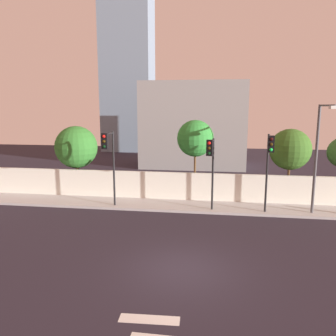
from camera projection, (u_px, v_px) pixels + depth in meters
ground_plane at (181, 269)px, 13.04m from camera, size 80.00×80.00×0.00m
sidewalk at (195, 207)px, 21.01m from camera, size 36.00×2.40×0.15m
perimeter_wall at (197, 187)px, 22.09m from camera, size 36.00×0.18×1.80m
traffic_light_left at (269, 157)px, 18.61m from camera, size 0.34×1.34×4.52m
traffic_light_center at (109, 153)px, 19.70m from camera, size 0.34×1.72×4.59m
traffic_light_right at (211, 159)px, 19.20m from camera, size 0.44×1.11×4.24m
street_lamp_curbside at (319, 150)px, 18.70m from camera, size 0.73×1.77×6.15m
roadside_tree_leftmost at (76, 147)px, 23.74m from camera, size 2.96×2.96×4.87m
roadside_tree_midleft at (195, 139)px, 22.41m from camera, size 2.43×2.43×5.34m
roadside_tree_midright at (290, 149)px, 21.65m from camera, size 2.63×2.63×4.81m
low_building_distant at (194, 125)px, 35.32m from camera, size 10.60×6.00×8.69m
tower_on_skyline at (127, 52)px, 46.81m from camera, size 6.87×5.00×27.36m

